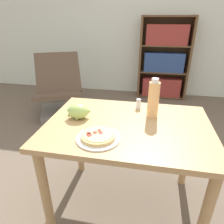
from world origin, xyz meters
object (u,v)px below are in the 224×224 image
at_px(pizza_on_plate, 98,137).
at_px(drink_bottle, 153,99).
at_px(salt_shaker, 139,104).
at_px(lounge_chair_near, 60,96).
at_px(bookshelf, 164,61).
at_px(grape_bunch, 78,111).

bearing_deg(pizza_on_plate, drink_bottle, 49.29).
distance_m(salt_shaker, lounge_chair_near, 1.79).
xyz_separation_m(lounge_chair_near, bookshelf, (1.52, 1.07, 0.37)).
distance_m(grape_bunch, drink_bottle, 0.52).
bearing_deg(grape_bunch, lounge_chair_near, 120.18).
height_order(salt_shaker, lounge_chair_near, lounge_chair_near).
bearing_deg(salt_shaker, grape_bunch, -148.31).
bearing_deg(lounge_chair_near, bookshelf, 10.23).
distance_m(grape_bunch, salt_shaker, 0.46).
distance_m(salt_shaker, bookshelf, 2.29).
bearing_deg(grape_bunch, bookshelf, 74.75).
distance_m(pizza_on_plate, bookshelf, 2.78).
xyz_separation_m(drink_bottle, bookshelf, (0.19, 2.39, -0.20)).
relative_size(pizza_on_plate, drink_bottle, 0.93).
relative_size(pizza_on_plate, grape_bunch, 1.67).
bearing_deg(pizza_on_plate, lounge_chair_near, 121.83).
xyz_separation_m(salt_shaker, lounge_chair_near, (-1.23, 1.20, -0.48)).
bearing_deg(bookshelf, drink_bottle, -94.49).
distance_m(pizza_on_plate, drink_bottle, 0.47).
relative_size(pizza_on_plate, salt_shaker, 3.40).
height_order(drink_bottle, bookshelf, bookshelf).
height_order(drink_bottle, salt_shaker, drink_bottle).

